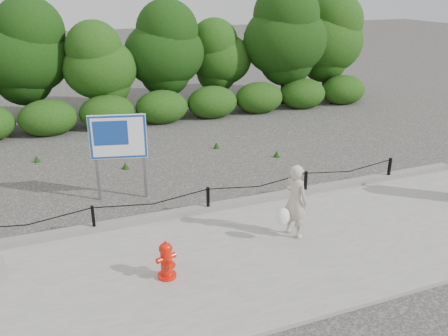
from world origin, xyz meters
name	(u,v)px	position (x,y,z in m)	size (l,w,h in m)	color
ground	(208,215)	(0.00, 0.00, 0.00)	(90.00, 90.00, 0.00)	#2D2B28
sidewalk	(244,258)	(0.00, -2.00, 0.04)	(14.00, 4.00, 0.08)	gray
curb	(207,208)	(0.00, 0.05, 0.15)	(14.00, 0.22, 0.14)	slate
chain_barrier	(208,197)	(0.00, 0.00, 0.46)	(10.06, 0.06, 0.60)	black
treeline	(144,49)	(0.69, 8.92, 2.54)	(20.52, 3.73, 4.80)	black
fire_hydrant	(166,260)	(-1.53, -2.10, 0.42)	(0.41, 0.42, 0.71)	red
pedestrian	(295,202)	(1.25, -1.62, 0.83)	(0.76, 0.65, 1.53)	#B7AF9D
advertising_sign	(118,141)	(-1.63, 1.57, 1.48)	(1.29, 0.40, 2.10)	slate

